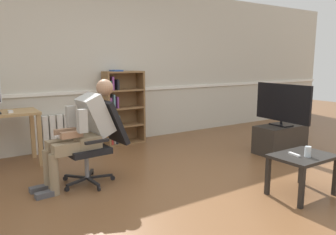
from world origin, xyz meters
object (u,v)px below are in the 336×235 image
at_px(person_seated, 83,130).
at_px(tv_screen, 282,104).
at_px(computer_mouse, 10,112).
at_px(bookshelf, 121,109).
at_px(coffee_table, 303,161).
at_px(spare_remote, 294,154).
at_px(office_chair, 98,138).
at_px(radiator, 60,133).
at_px(drinking_glass, 308,152).
at_px(tv_stand, 280,139).

bearing_deg(person_seated, tv_screen, 78.17).
bearing_deg(computer_mouse, bookshelf, 13.03).
bearing_deg(bookshelf, coffee_table, -78.12).
bearing_deg(bookshelf, spare_remote, -79.55).
xyz_separation_m(office_chair, tv_screen, (2.86, -0.40, 0.25)).
height_order(radiator, drinking_glass, radiator).
relative_size(drinking_glass, spare_remote, 0.74).
bearing_deg(tv_stand, drinking_glass, -133.76).
xyz_separation_m(office_chair, drinking_glass, (1.64, -1.67, -0.02)).
distance_m(bookshelf, person_seated, 1.93).
bearing_deg(computer_mouse, coffee_table, -47.72).
bearing_deg(radiator, tv_stand, -34.69).
distance_m(office_chair, person_seated, 0.22).
xyz_separation_m(person_seated, tv_stand, (3.04, -0.39, -0.43)).
xyz_separation_m(computer_mouse, tv_screen, (3.64, -1.48, 0.00)).
height_order(bookshelf, spare_remote, bookshelf).
distance_m(tv_screen, spare_remote, 1.76).
height_order(coffee_table, spare_remote, spare_remote).
xyz_separation_m(bookshelf, coffee_table, (0.65, -3.10, -0.24)).
bearing_deg(computer_mouse, office_chair, -54.27).
xyz_separation_m(bookshelf, tv_stand, (1.85, -1.90, -0.40)).
bearing_deg(drinking_glass, bookshelf, 101.22).
distance_m(office_chair, drinking_glass, 2.34).
relative_size(tv_screen, coffee_table, 1.54).
bearing_deg(drinking_glass, radiator, 116.98).
height_order(computer_mouse, drinking_glass, computer_mouse).
xyz_separation_m(computer_mouse, office_chair, (0.78, -1.08, -0.25)).
relative_size(computer_mouse, office_chair, 0.10).
height_order(radiator, coffee_table, radiator).
distance_m(office_chair, tv_screen, 2.90).
relative_size(bookshelf, person_seated, 1.05).
distance_m(bookshelf, spare_remote, 3.11).
height_order(computer_mouse, tv_screen, tv_screen).
height_order(tv_screen, spare_remote, tv_screen).
distance_m(tv_stand, tv_screen, 0.56).
bearing_deg(coffee_table, bookshelf, 101.88).
bearing_deg(office_chair, bookshelf, 141.31).
bearing_deg(radiator, tv_screen, -34.67).
distance_m(computer_mouse, bookshelf, 1.84).
height_order(bookshelf, person_seated, bookshelf).
xyz_separation_m(coffee_table, spare_remote, (-0.09, 0.05, 0.08)).
bearing_deg(spare_remote, drinking_glass, -48.53).
bearing_deg(office_chair, computer_mouse, -148.86).
height_order(tv_screen, coffee_table, tv_screen).
relative_size(bookshelf, radiator, 1.70).
height_order(person_seated, coffee_table, person_seated).
bearing_deg(person_seated, bookshelf, 137.09).
height_order(bookshelf, coffee_table, bookshelf).
bearing_deg(spare_remote, radiator, 128.25).
height_order(computer_mouse, bookshelf, bookshelf).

